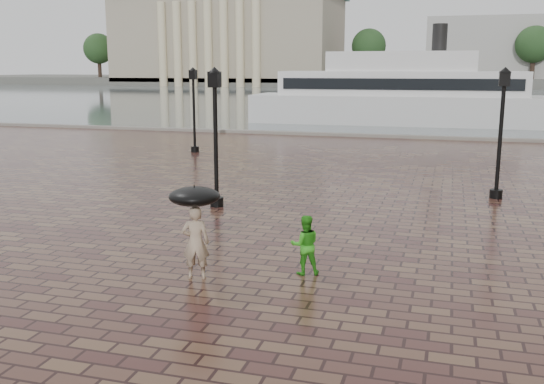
{
  "coord_description": "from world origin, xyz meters",
  "views": [
    {
      "loc": [
        1.29,
        -8.33,
        4.52
      ],
      "look_at": [
        -2.98,
        6.23,
        1.4
      ],
      "focal_mm": 40.0,
      "sensor_mm": 36.0,
      "label": 1
    }
  ],
  "objects_px": {
    "child_pedestrian": "(305,245)",
    "street_lamps": "(381,121)",
    "adult_pedestrian": "(196,242)",
    "ferry_near": "(400,95)"
  },
  "relations": [
    {
      "from": "child_pedestrian",
      "to": "street_lamps",
      "type": "bearing_deg",
      "value": -111.96
    },
    {
      "from": "street_lamps",
      "to": "adult_pedestrian",
      "type": "relative_size",
      "value": 13.23
    },
    {
      "from": "adult_pedestrian",
      "to": "ferry_near",
      "type": "xyz_separation_m",
      "value": [
        1.12,
        39.01,
        1.56
      ]
    },
    {
      "from": "street_lamps",
      "to": "adult_pedestrian",
      "type": "distance_m",
      "value": 14.46
    },
    {
      "from": "street_lamps",
      "to": "ferry_near",
      "type": "height_order",
      "value": "ferry_near"
    },
    {
      "from": "street_lamps",
      "to": "adult_pedestrian",
      "type": "height_order",
      "value": "street_lamps"
    },
    {
      "from": "street_lamps",
      "to": "adult_pedestrian",
      "type": "bearing_deg",
      "value": -99.4
    },
    {
      "from": "street_lamps",
      "to": "child_pedestrian",
      "type": "xyz_separation_m",
      "value": [
        -0.14,
        -13.25,
        -1.65
      ]
    },
    {
      "from": "adult_pedestrian",
      "to": "child_pedestrian",
      "type": "xyz_separation_m",
      "value": [
        2.21,
        0.94,
        -0.14
      ]
    },
    {
      "from": "street_lamps",
      "to": "ferry_near",
      "type": "xyz_separation_m",
      "value": [
        -1.22,
        24.82,
        0.04
      ]
    }
  ]
}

